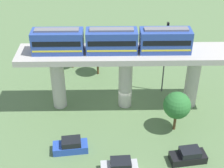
{
  "coord_description": "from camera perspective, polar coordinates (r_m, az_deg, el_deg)",
  "views": [
    {
      "loc": [
        38.51,
        -2.56,
        28.77
      ],
      "look_at": [
        2.5,
        -1.91,
        5.24
      ],
      "focal_mm": 52.67,
      "sensor_mm": 36.0,
      "label": 1
    }
  ],
  "objects": [
    {
      "name": "tree_near_viaduct",
      "position": [
        53.41,
        -2.54,
        5.47
      ],
      "size": [
        3.27,
        3.27,
        5.64
      ],
      "color": "brown",
      "rests_on": "ground"
    },
    {
      "name": "signal_post",
      "position": [
        48.34,
        9.19,
        4.87
      ],
      "size": [
        0.44,
        0.28,
        11.33
      ],
      "color": "#4C4C51",
      "rests_on": "ground"
    },
    {
      "name": "viaduct",
      "position": [
        44.55,
        2.41,
        3.15
      ],
      "size": [
        5.2,
        28.85,
        8.73
      ],
      "color": "#B7B2AA",
      "rests_on": "ground"
    },
    {
      "name": "tree_far_corner",
      "position": [
        55.8,
        -7.05,
        6.19
      ],
      "size": [
        2.88,
        2.88,
        5.17
      ],
      "color": "brown",
      "rests_on": "ground"
    },
    {
      "name": "train",
      "position": [
        42.73,
        -0.06,
        7.5
      ],
      "size": [
        2.64,
        20.5,
        3.24
      ],
      "color": "#2D4CA5",
      "rests_on": "viaduct"
    },
    {
      "name": "parked_car_black",
      "position": [
        40.27,
        13.12,
        -12.07
      ],
      "size": [
        2.35,
        4.41,
        1.76
      ],
      "rotation": [
        0.0,
        0.0,
        0.14
      ],
      "color": "black",
      "rests_on": "ground"
    },
    {
      "name": "parked_car_blue",
      "position": [
        40.77,
        -7.18,
        -10.61
      ],
      "size": [
        2.27,
        4.38,
        1.76
      ],
      "rotation": [
        0.0,
        0.0,
        0.12
      ],
      "color": "#284CB7",
      "rests_on": "ground"
    },
    {
      "name": "ground_plane",
      "position": [
        48.14,
        2.23,
        -3.57
      ],
      "size": [
        120.0,
        120.0,
        0.0
      ],
      "primitive_type": "plane",
      "color": "#5B7A4C"
    },
    {
      "name": "parked_car_silver",
      "position": [
        38.1,
        1.35,
        -14.21
      ],
      "size": [
        2.03,
        4.29,
        1.76
      ],
      "rotation": [
        0.0,
        0.0,
        0.06
      ],
      "color": "#B2B5BA",
      "rests_on": "ground"
    },
    {
      "name": "tree_mid_lot",
      "position": [
        42.28,
        11.21,
        -3.67
      ],
      "size": [
        3.5,
        3.5,
        5.63
      ],
      "color": "brown",
      "rests_on": "ground"
    }
  ]
}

